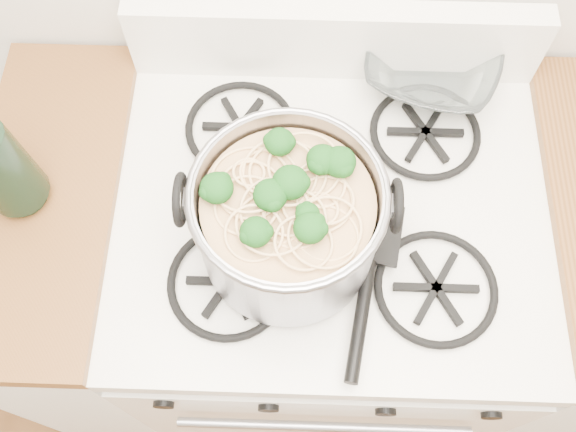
{
  "coord_description": "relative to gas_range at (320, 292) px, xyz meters",
  "views": [
    {
      "loc": [
        -0.06,
        0.77,
        1.91
      ],
      "look_at": [
        -0.07,
        1.18,
        1.04
      ],
      "focal_mm": 40.0,
      "sensor_mm": 36.0,
      "label": 1
    }
  ],
  "objects": [
    {
      "name": "gas_range",
      "position": [
        0.0,
        0.0,
        0.0
      ],
      "size": [
        0.76,
        0.66,
        0.92
      ],
      "color": "white",
      "rests_on": "ground"
    },
    {
      "name": "stock_pot",
      "position": [
        -0.07,
        -0.08,
        0.58
      ],
      "size": [
        0.32,
        0.29,
        0.2
      ],
      "color": "gray",
      "rests_on": "gas_range"
    },
    {
      "name": "glass_bowl",
      "position": [
        0.18,
        0.28,
        0.5
      ],
      "size": [
        0.12,
        0.12,
        0.02
      ],
      "primitive_type": "imported",
      "rotation": [
        0.0,
        0.0,
        -0.29
      ],
      "color": "white",
      "rests_on": "gas_range"
    },
    {
      "name": "counter_left",
      "position": [
        -0.51,
        0.0,
        0.02
      ],
      "size": [
        0.25,
        0.65,
        0.92
      ],
      "color": "silver",
      "rests_on": "ground"
    },
    {
      "name": "spatula",
      "position": [
        0.07,
        -0.06,
        0.5
      ],
      "size": [
        0.34,
        0.35,
        0.02
      ],
      "primitive_type": null,
      "rotation": [
        0.0,
        0.0,
        -0.17
      ],
      "color": "black",
      "rests_on": "gas_range"
    }
  ]
}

